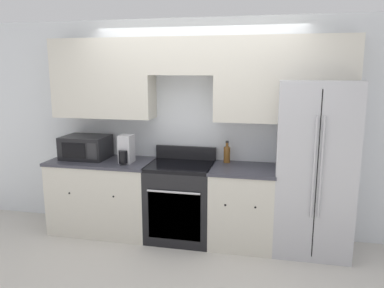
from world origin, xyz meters
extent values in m
plane|color=beige|center=(0.00, 0.00, 0.00)|extent=(12.00, 12.00, 0.00)
cube|color=silver|center=(0.00, 0.66, 1.30)|extent=(8.00, 0.06, 2.60)
cube|color=beige|center=(-1.14, 0.46, 1.89)|extent=(1.24, 0.33, 0.94)
cube|color=beige|center=(-0.14, 0.46, 2.15)|extent=(0.76, 0.33, 0.42)
cube|color=beige|center=(1.00, 0.46, 1.89)|extent=(1.52, 0.33, 0.94)
cube|color=beige|center=(-1.14, 0.31, 0.44)|extent=(1.24, 0.62, 0.88)
cube|color=#383842|center=(-1.14, 0.31, 0.90)|extent=(1.27, 0.64, 0.03)
sphere|color=black|center=(-1.42, 0.00, 0.57)|extent=(0.03, 0.03, 0.03)
sphere|color=black|center=(-0.86, 0.00, 0.57)|extent=(0.03, 0.03, 0.03)
cube|color=beige|center=(0.59, 0.31, 0.44)|extent=(0.71, 0.62, 0.88)
cube|color=#383842|center=(0.59, 0.31, 0.90)|extent=(0.73, 0.64, 0.03)
sphere|color=black|center=(0.43, 0.00, 0.57)|extent=(0.03, 0.03, 0.03)
sphere|color=black|center=(0.75, 0.00, 0.57)|extent=(0.03, 0.03, 0.03)
cube|color=black|center=(-0.14, 0.31, 0.44)|extent=(0.76, 0.62, 0.87)
cube|color=black|center=(-0.14, 0.01, 0.39)|extent=(0.60, 0.01, 0.56)
cube|color=black|center=(-0.14, 0.31, 0.89)|extent=(0.76, 0.62, 0.04)
cube|color=black|center=(-0.14, 0.59, 0.99)|extent=(0.76, 0.04, 0.16)
cylinder|color=silver|center=(-0.14, -0.02, 0.68)|extent=(0.60, 0.02, 0.02)
cube|color=#B7B7BC|center=(1.35, 0.35, 0.95)|extent=(0.81, 0.70, 1.90)
cube|color=black|center=(1.35, 0.00, 0.95)|extent=(0.01, 0.01, 1.75)
cylinder|color=#B7B7BC|center=(1.32, -0.02, 1.04)|extent=(0.02, 0.02, 1.04)
cylinder|color=#B7B7BC|center=(1.39, -0.02, 1.04)|extent=(0.02, 0.02, 1.04)
cube|color=black|center=(-1.37, 0.37, 1.05)|extent=(0.55, 0.42, 0.28)
cube|color=black|center=(-1.42, 0.16, 1.05)|extent=(0.30, 0.01, 0.18)
cube|color=#262628|center=(-1.18, 0.16, 1.05)|extent=(0.12, 0.01, 0.20)
cylinder|color=brown|center=(0.38, 0.52, 1.01)|extent=(0.08, 0.08, 0.19)
cylinder|color=brown|center=(0.38, 0.52, 1.13)|extent=(0.03, 0.03, 0.05)
cylinder|color=black|center=(0.38, 0.52, 1.17)|extent=(0.04, 0.04, 0.02)
cube|color=#B7B7BC|center=(-0.79, 0.27, 1.08)|extent=(0.15, 0.20, 0.33)
cylinder|color=black|center=(-0.79, 0.16, 1.01)|extent=(0.10, 0.10, 0.15)
camera|label=1|loc=(0.90, -3.81, 2.01)|focal=35.00mm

